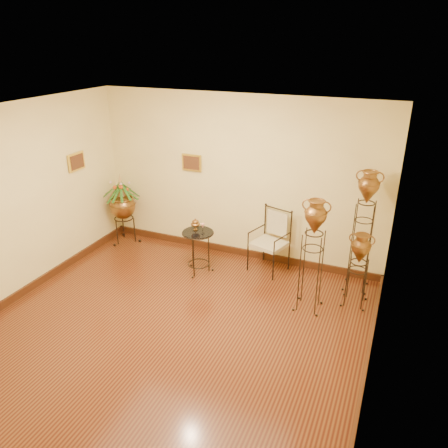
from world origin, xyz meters
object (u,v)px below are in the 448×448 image
at_px(amphora_tall, 363,230).
at_px(amphora_mid, 312,255).
at_px(planter_urn, 122,203).
at_px(armchair, 269,242).
at_px(side_table, 198,251).

relative_size(amphora_tall, amphora_mid, 1.14).
relative_size(planter_urn, armchair, 1.32).
bearing_deg(amphora_tall, armchair, 180.00).
xyz_separation_m(amphora_tall, planter_urn, (-4.26, 0.00, -0.21)).
xyz_separation_m(amphora_tall, side_table, (-2.46, -0.51, -0.59)).
relative_size(amphora_tall, planter_urn, 1.39).
xyz_separation_m(amphora_mid, planter_urn, (-3.70, 0.83, -0.08)).
xyz_separation_m(planter_urn, armchair, (2.84, 0.00, -0.24)).
bearing_deg(planter_urn, armchair, 0.00).
distance_m(amphora_tall, side_table, 2.58).
height_order(amphora_tall, amphora_mid, amphora_tall).
bearing_deg(armchair, amphora_tall, 16.87).
relative_size(amphora_tall, armchair, 1.83).
relative_size(amphora_tall, side_table, 2.08).
bearing_deg(amphora_tall, amphora_mid, -123.86).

